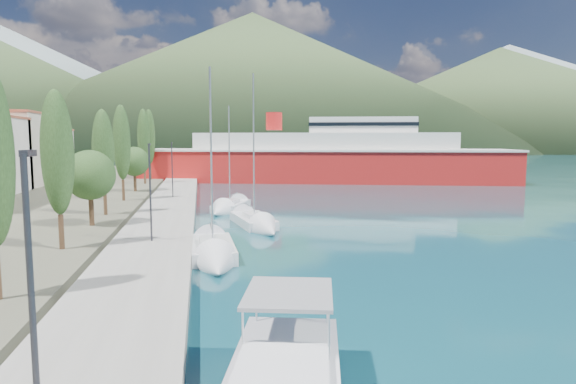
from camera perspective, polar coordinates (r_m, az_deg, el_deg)
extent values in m
plane|color=#114451|center=(138.75, -7.91, 3.14)|extent=(1400.00, 1400.00, 0.00)
cube|color=gray|center=(45.04, -14.17, -2.55)|extent=(5.00, 88.00, 0.80)
cone|color=gray|center=(708.59, -3.41, 12.81)|extent=(760.00, 760.00, 180.00)
cone|color=gray|center=(753.56, 24.53, 10.35)|extent=(640.00, 640.00, 140.00)
cone|color=#3B522C|center=(423.97, -4.18, 12.92)|extent=(480.00, 480.00, 115.00)
cone|color=#3B522C|center=(480.54, 23.67, 10.13)|extent=(420.00, 420.00, 90.00)
cube|color=beige|center=(77.94, -29.99, 4.31)|extent=(9.00, 13.00, 10.00)
cube|color=#9E5138|center=(78.03, -30.20, 8.09)|extent=(9.20, 13.20, 0.30)
cube|color=silver|center=(88.41, -27.58, 3.90)|extent=(9.00, 10.00, 8.00)
cube|color=#9E5138|center=(88.39, -27.71, 6.59)|extent=(9.20, 10.20, 0.30)
cylinder|color=#47301E|center=(31.17, -25.27, -4.29)|extent=(0.30, 0.30, 2.04)
ellipsoid|color=#2C4A20|center=(30.72, -25.66, 4.24)|extent=(1.80, 1.80, 7.22)
cylinder|color=#47301E|center=(38.84, -22.27, -2.00)|extent=(0.36, 0.36, 2.31)
sphere|color=#2C4A20|center=(38.57, -22.43, 1.88)|extent=(3.70, 3.70, 3.70)
cylinder|color=#47301E|center=(44.08, -20.83, -1.25)|extent=(0.30, 0.30, 1.98)
ellipsoid|color=#2C4A20|center=(43.77, -21.06, 4.59)|extent=(1.80, 1.80, 7.01)
cylinder|color=#47301E|center=(53.87, -18.93, 0.21)|extent=(0.30, 0.30, 2.22)
ellipsoid|color=#2C4A20|center=(53.62, -19.11, 5.58)|extent=(1.80, 1.80, 7.86)
cylinder|color=#47301E|center=(63.17, -17.67, 1.11)|extent=(0.36, 0.36, 2.29)
sphere|color=#2C4A20|center=(63.01, -17.75, 3.47)|extent=(3.66, 3.66, 3.66)
cylinder|color=#47301E|center=(74.05, -16.60, 1.88)|extent=(0.30, 0.30, 2.41)
ellipsoid|color=#2C4A20|center=(73.87, -16.73, 6.13)|extent=(1.80, 1.80, 8.56)
cylinder|color=#47301E|center=(82.25, -15.99, 2.33)|extent=(0.30, 0.30, 2.51)
ellipsoid|color=#2C4A20|center=(82.09, -16.10, 6.31)|extent=(1.80, 1.80, 8.91)
cylinder|color=#2D2D33|center=(10.20, -28.01, -13.06)|extent=(0.12, 0.12, 6.00)
cube|color=#2D2D33|center=(9.92, -28.44, 4.07)|extent=(0.15, 0.50, 0.12)
cylinder|color=#2D2D33|center=(30.84, -16.01, -0.14)|extent=(0.12, 0.12, 6.00)
cube|color=#2D2D33|center=(30.93, -16.13, 5.44)|extent=(0.15, 0.50, 0.12)
cylinder|color=#2D2D33|center=(54.85, -13.56, 2.56)|extent=(0.12, 0.12, 6.00)
cube|color=#2D2D33|center=(55.00, -13.63, 5.70)|extent=(0.15, 0.50, 0.12)
cube|color=silver|center=(11.84, -0.88, -21.44)|extent=(3.00, 3.86, 0.43)
cube|color=gray|center=(13.91, 0.11, -11.91)|extent=(3.09, 3.42, 0.11)
cube|color=silver|center=(30.22, -8.95, -6.88)|extent=(2.73, 6.32, 1.00)
cube|color=silver|center=(29.67, -8.93, -5.80)|extent=(1.60, 2.54, 0.39)
cylinder|color=silver|center=(29.05, -9.09, 4.11)|extent=(0.12, 0.12, 10.56)
cone|color=silver|center=(26.34, -8.47, -8.81)|extent=(2.64, 2.99, 2.56)
cube|color=silver|center=(40.51, -4.19, -3.52)|extent=(3.49, 7.07, 0.96)
cube|color=silver|center=(39.98, -4.03, -2.72)|extent=(1.88, 2.91, 0.37)
cylinder|color=silver|center=(39.51, -4.09, 5.44)|extent=(0.12, 0.12, 11.68)
cone|color=silver|center=(36.41, -2.38, -4.60)|extent=(2.91, 3.51, 2.44)
cube|color=silver|center=(49.45, -6.75, -1.79)|extent=(4.42, 6.19, 0.97)
cube|color=silver|center=(49.01, -6.90, -1.10)|extent=(2.23, 2.66, 0.38)
cylinder|color=silver|center=(48.65, -6.97, 4.39)|extent=(0.12, 0.12, 9.72)
cone|color=silver|center=(46.06, -8.17, -2.40)|extent=(3.29, 3.38, 2.48)
cube|color=red|center=(83.81, 4.23, 2.90)|extent=(63.80, 29.90, 6.05)
cube|color=silver|center=(83.69, 4.25, 4.97)|extent=(64.33, 30.40, 0.32)
cube|color=silver|center=(83.68, 4.25, 5.86)|extent=(44.53, 22.38, 3.24)
cube|color=silver|center=(83.79, 8.75, 7.80)|extent=(19.09, 12.61, 2.59)
cylinder|color=red|center=(84.43, -1.66, 8.37)|extent=(2.81, 2.81, 3.03)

